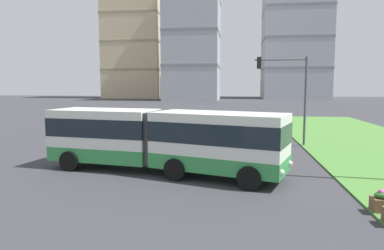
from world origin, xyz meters
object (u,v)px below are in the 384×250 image
articulated_bus (163,139)px  apartment_tower_centre (296,12)px  traffic_light_far_right (289,85)px  apartment_tower_west (134,31)px  apartment_tower_westcentre (193,35)px

articulated_bus → apartment_tower_centre: (21.10, 99.47, 25.11)m
traffic_light_far_right → apartment_tower_centre: size_ratio=0.12×
apartment_tower_west → apartment_tower_westcentre: bearing=-35.0°
articulated_bus → apartment_tower_westcentre: (-8.95, 82.13, 16.35)m
apartment_tower_westcentre → articulated_bus: bearing=-83.8°
articulated_bus → traffic_light_far_right: 11.44m
traffic_light_far_right → apartment_tower_west: apartment_tower_west is taller
apartment_tower_centre → articulated_bus: bearing=-102.0°
articulated_bus → apartment_tower_centre: apartment_tower_centre is taller
apartment_tower_westcentre → apartment_tower_centre: bearing=30.0°
traffic_light_far_right → apartment_tower_centre: bearing=81.2°
apartment_tower_west → apartment_tower_centre: (50.82, 2.78, 5.17)m
apartment_tower_west → apartment_tower_centre: bearing=3.1°
apartment_tower_west → apartment_tower_centre: apartment_tower_centre is taller
apartment_tower_westcentre → traffic_light_far_right: bearing=-77.7°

